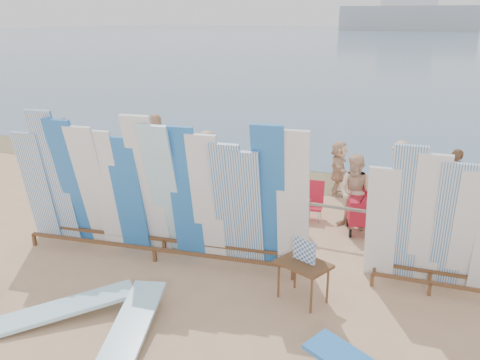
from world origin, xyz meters
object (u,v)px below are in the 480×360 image
at_px(beach_chair_left, 253,202).
at_px(beach_chair_right, 311,208).
at_px(beachgoer_extra_1, 66,140).
at_px(beachgoer_4, 281,172).
at_px(main_surfboard_rack, 157,194).
at_px(stroller, 358,214).
at_px(flat_board_a, 128,345).
at_px(side_surfboard_rack, 436,227).
at_px(beachgoer_11, 156,136).
at_px(flat_board_b, 54,319).
at_px(beachgoer_3, 207,157).
at_px(vendor_table, 303,280).
at_px(beachgoer_5, 338,168).
at_px(beachgoer_8, 356,193).
at_px(beachgoer_2, 194,180).
at_px(beachgoer_10, 454,185).
at_px(beachgoer_9, 400,169).

relative_size(beach_chair_left, beach_chair_right, 0.96).
bearing_deg(beachgoer_extra_1, beachgoer_4, -16.97).
height_order(main_surfboard_rack, stroller, main_surfboard_rack).
relative_size(flat_board_a, beachgoer_extra_1, 1.76).
xyz_separation_m(beach_chair_right, stroller, (1.22, -0.37, 0.17)).
distance_m(beachgoer_4, beachgoer_extra_1, 8.08).
relative_size(side_surfboard_rack, beachgoer_11, 1.74).
bearing_deg(main_surfboard_rack, beach_chair_right, 46.69).
bearing_deg(flat_board_a, beach_chair_right, 62.11).
distance_m(flat_board_a, beach_chair_right, 6.20).
bearing_deg(beach_chair_left, flat_board_a, -86.22).
height_order(flat_board_b, beachgoer_3, beachgoer_3).
relative_size(vendor_table, beachgoer_extra_1, 0.77).
xyz_separation_m(beachgoer_3, beachgoer_extra_1, (-5.49, 0.20, -0.03)).
bearing_deg(beach_chair_left, flat_board_b, -101.20).
height_order(beach_chair_left, beachgoer_11, beachgoer_11).
height_order(flat_board_a, stroller, stroller).
height_order(beach_chair_right, beachgoer_5, beachgoer_5).
distance_m(beachgoer_3, beachgoer_8, 5.08).
relative_size(main_surfboard_rack, side_surfboard_rack, 2.23).
height_order(beachgoer_11, beachgoer_extra_1, beachgoer_11).
bearing_deg(beachgoer_3, beachgoer_8, -179.40).
bearing_deg(beach_chair_left, beachgoer_2, -166.12).
distance_m(stroller, beachgoer_extra_1, 10.57).
bearing_deg(beachgoer_extra_1, beach_chair_right, -21.82).
bearing_deg(beachgoer_10, beachgoer_11, 27.79).
relative_size(beach_chair_right, beachgoer_5, 0.60).
relative_size(beach_chair_right, beachgoer_3, 0.58).
xyz_separation_m(beachgoer_3, beachgoer_8, (4.74, -1.81, 0.10)).
xyz_separation_m(beachgoer_10, beachgoer_5, (-2.99, 0.74, -0.12)).
bearing_deg(beach_chair_right, beachgoer_8, -17.94).
height_order(beachgoer_2, beachgoer_8, beachgoer_8).
bearing_deg(beachgoer_8, flat_board_b, -114.04).
xyz_separation_m(vendor_table, beachgoer_extra_1, (-9.99, 5.57, 0.38)).
bearing_deg(main_surfboard_rack, beachgoer_2, 95.66).
distance_m(vendor_table, flat_board_a, 3.15).
relative_size(beachgoer_3, beachgoer_9, 1.00).
xyz_separation_m(beachgoer_3, beachgoer_9, (5.46, 0.89, -0.00)).
relative_size(beach_chair_right, beachgoer_2, 0.59).
relative_size(flat_board_a, beachgoer_4, 1.60).
height_order(side_surfboard_rack, beachgoer_extra_1, side_surfboard_rack).
distance_m(side_surfboard_rack, beachgoer_5, 5.36).
xyz_separation_m(side_surfboard_rack, beachgoer_extra_1, (-12.05, 4.32, -0.48)).
height_order(beachgoer_4, beachgoer_9, beachgoer_4).
bearing_deg(beachgoer_9, flat_board_b, -53.34).
bearing_deg(beachgoer_3, beach_chair_left, 162.71).
xyz_separation_m(flat_board_a, beachgoer_11, (-5.29, 9.51, 0.80)).
relative_size(side_surfboard_rack, beachgoer_8, 1.54).
distance_m(side_surfboard_rack, beachgoer_4, 5.29).
relative_size(beachgoer_3, beachgoer_extra_1, 1.04).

